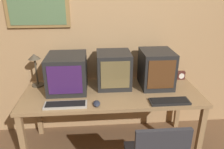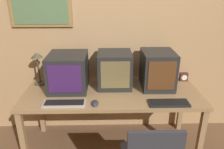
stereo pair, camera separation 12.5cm
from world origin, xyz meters
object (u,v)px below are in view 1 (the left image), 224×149
monitor_center (114,69)px  desk_lamp (35,64)px  mouse_near_keyboard (97,103)px  keyboard_main (66,105)px  desk_clock (181,75)px  monitor_left (67,73)px  keyboard_side (169,101)px  monitor_right (156,69)px

monitor_center → desk_lamp: (-0.87, 0.07, 0.07)m
mouse_near_keyboard → desk_lamp: (-0.67, 0.50, 0.25)m
keyboard_main → desk_clock: bearing=22.1°
monitor_left → desk_clock: (1.35, 0.17, -0.15)m
mouse_near_keyboard → keyboard_main: bearing=178.4°
keyboard_main → mouse_near_keyboard: bearing=-1.6°
monitor_center → keyboard_main: bearing=-139.8°
keyboard_main → mouse_near_keyboard: size_ratio=3.59×
keyboard_side → desk_clock: size_ratio=3.94×
monitor_center → keyboard_side: bearing=-40.5°
mouse_near_keyboard → monitor_right: bearing=30.2°
monitor_left → monitor_right: monitor_right is taller
monitor_left → desk_clock: monitor_left is taller
monitor_right → mouse_near_keyboard: 0.81m
desk_clock → desk_lamp: 1.73m
monitor_right → desk_clock: (0.36, 0.16, -0.16)m
keyboard_side → desk_lamp: desk_lamp is taller
keyboard_side → monitor_right: bearing=95.3°
keyboard_main → desk_lamp: size_ratio=1.08×
keyboard_side → desk_clock: bearing=59.8°
desk_clock → monitor_center: bearing=-171.9°
monitor_right → keyboard_main: size_ratio=1.00×
monitor_left → mouse_near_keyboard: monitor_left is taller
keyboard_side → desk_lamp: bearing=159.8°
keyboard_main → keyboard_side: 1.02m
mouse_near_keyboard → monitor_center: bearing=64.8°
mouse_near_keyboard → desk_lamp: desk_lamp is taller
monitor_right → keyboard_side: 0.45m
monitor_center → keyboard_side: size_ratio=1.01×
monitor_left → desk_lamp: 0.39m
monitor_left → keyboard_side: bearing=-20.8°
monitor_center → monitor_left: bearing=-174.2°
monitor_right → mouse_near_keyboard: bearing=-149.8°
keyboard_main → desk_lamp: (-0.37, 0.50, 0.26)m
mouse_near_keyboard → desk_clock: bearing=27.9°
keyboard_main → keyboard_side: bearing=-0.9°
keyboard_main → monitor_right: bearing=21.6°
keyboard_main → keyboard_side: size_ratio=1.05×
monitor_center → keyboard_side: (0.52, -0.44, -0.19)m
mouse_near_keyboard → keyboard_side: bearing=-0.6°
keyboard_side → monitor_center: bearing=139.5°
monitor_right → keyboard_main: bearing=-158.4°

